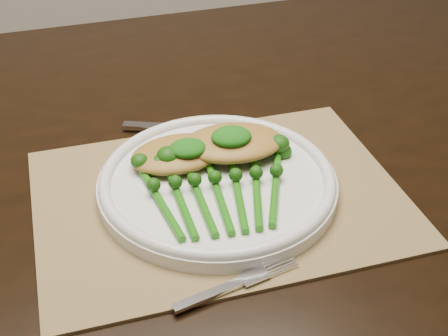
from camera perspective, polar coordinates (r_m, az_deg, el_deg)
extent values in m
cube|color=black|center=(0.91, -6.38, 1.80)|extent=(1.69, 1.07, 0.04)
cube|color=olive|center=(0.78, -0.45, -2.66)|extent=(0.48, 0.37, 0.00)
cylinder|color=silver|center=(0.78, -0.61, -1.53)|extent=(0.30, 0.30, 0.02)
torus|color=silver|center=(0.77, -0.61, -0.91)|extent=(0.29, 0.29, 0.02)
cube|color=silver|center=(0.91, -6.69, 3.77)|extent=(0.08, 0.04, 0.01)
cube|color=silver|center=(0.89, -0.36, 3.52)|extent=(0.12, 0.05, 0.00)
cube|color=silver|center=(0.65, -1.38, -11.52)|extent=(0.08, 0.03, 0.00)
ellipsoid|color=#AE7F32|center=(0.80, -4.26, 1.32)|extent=(0.14, 0.11, 0.02)
ellipsoid|color=#AE7F32|center=(0.81, 0.82, 2.34)|extent=(0.13, 0.09, 0.03)
ellipsoid|color=#0D470A|center=(0.78, -3.34, 1.83)|extent=(0.05, 0.04, 0.02)
ellipsoid|color=#0D470A|center=(0.79, 0.67, 2.90)|extent=(0.05, 0.04, 0.02)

